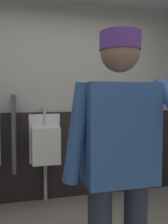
# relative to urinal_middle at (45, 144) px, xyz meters

# --- Properties ---
(wall_back) EXTENTS (4.24, 0.12, 2.63)m
(wall_back) POSITION_rel_urinal_middle_xyz_m (0.16, 0.22, 0.54)
(wall_back) COLOR #B2B2AD
(wall_back) RESTS_ON ground_plane
(wainscot_band_back) EXTENTS (3.64, 0.03, 1.17)m
(wainscot_band_back) POSITION_rel_urinal_middle_xyz_m (0.16, 0.14, -0.19)
(wainscot_band_back) COLOR black
(wainscot_band_back) RESTS_ON ground_plane
(urinal_middle) EXTENTS (0.40, 0.34, 1.24)m
(urinal_middle) POSITION_rel_urinal_middle_xyz_m (0.00, 0.00, 0.00)
(urinal_middle) COLOR white
(urinal_middle) RESTS_ON ground_plane
(urinal_right) EXTENTS (0.40, 0.34, 1.24)m
(urinal_right) POSITION_rel_urinal_middle_xyz_m (0.75, 0.00, 0.00)
(urinal_right) COLOR white
(urinal_right) RESTS_ON ground_plane
(privacy_divider_panel) EXTENTS (0.04, 0.40, 0.90)m
(privacy_divider_panel) POSITION_rel_urinal_middle_xyz_m (-0.38, -0.07, 0.17)
(privacy_divider_panel) COLOR #4C4C51
(person) EXTENTS (0.63, 0.60, 1.73)m
(person) POSITION_rel_urinal_middle_xyz_m (0.28, -1.74, 0.24)
(person) COLOR #2D3342
(person) RESTS_ON ground_plane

